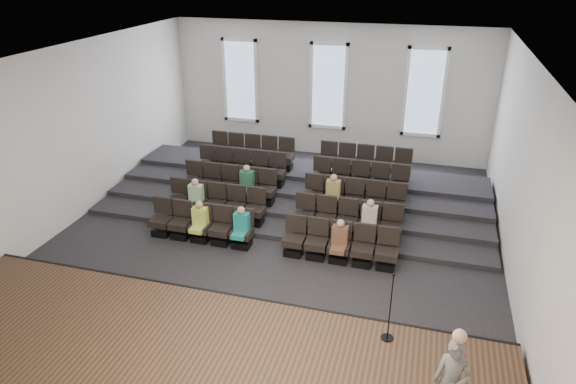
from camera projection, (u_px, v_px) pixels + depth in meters
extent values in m
plane|color=black|center=(274.00, 239.00, 14.23)|extent=(14.00, 14.00, 0.00)
cube|color=white|center=(272.00, 56.00, 12.12)|extent=(12.00, 14.00, 0.02)
cube|color=silver|center=(328.00, 91.00, 19.31)|extent=(12.00, 0.04, 5.00)
cube|color=silver|center=(122.00, 330.00, 7.05)|extent=(12.00, 0.04, 5.00)
cube|color=silver|center=(72.00, 135.00, 14.66)|extent=(0.04, 14.00, 5.00)
cube|color=silver|center=(525.00, 181.00, 11.69)|extent=(0.04, 14.00, 5.00)
cube|color=#48351F|center=(194.00, 359.00, 9.68)|extent=(11.80, 3.60, 0.50)
cube|color=black|center=(229.00, 303.00, 11.22)|extent=(11.80, 0.06, 0.52)
cube|color=black|center=(296.00, 202.00, 16.23)|extent=(11.80, 4.80, 0.15)
cube|color=black|center=(300.00, 193.00, 16.66)|extent=(11.80, 3.75, 0.30)
cube|color=black|center=(304.00, 184.00, 17.08)|extent=(11.80, 2.70, 0.45)
cube|color=black|center=(308.00, 176.00, 17.51)|extent=(11.80, 1.65, 0.60)
cube|color=black|center=(162.00, 231.00, 14.44)|extent=(0.47, 0.43, 0.20)
cube|color=black|center=(161.00, 222.00, 14.31)|extent=(0.55, 0.50, 0.19)
cube|color=black|center=(163.00, 205.00, 14.32)|extent=(0.55, 0.08, 0.50)
cube|color=black|center=(181.00, 234.00, 14.29)|extent=(0.47, 0.43, 0.20)
cube|color=black|center=(180.00, 225.00, 14.16)|extent=(0.55, 0.50, 0.19)
cube|color=black|center=(183.00, 208.00, 14.17)|extent=(0.55, 0.08, 0.50)
cube|color=black|center=(201.00, 237.00, 14.14)|extent=(0.47, 0.43, 0.20)
cube|color=black|center=(200.00, 227.00, 14.01)|extent=(0.55, 0.50, 0.19)
cube|color=black|center=(203.00, 211.00, 14.02)|extent=(0.55, 0.08, 0.50)
cube|color=black|center=(221.00, 240.00, 13.99)|extent=(0.47, 0.43, 0.20)
cube|color=black|center=(221.00, 230.00, 13.86)|extent=(0.55, 0.50, 0.19)
cube|color=black|center=(223.00, 213.00, 13.87)|extent=(0.55, 0.08, 0.50)
cube|color=black|center=(242.00, 243.00, 13.85)|extent=(0.47, 0.43, 0.20)
cube|color=black|center=(242.00, 233.00, 13.72)|extent=(0.55, 0.50, 0.19)
cube|color=black|center=(244.00, 216.00, 13.73)|extent=(0.55, 0.08, 0.50)
cube|color=black|center=(294.00, 251.00, 13.49)|extent=(0.47, 0.43, 0.20)
cube|color=black|center=(294.00, 241.00, 13.36)|extent=(0.55, 0.50, 0.19)
cube|color=black|center=(296.00, 223.00, 13.37)|extent=(0.55, 0.08, 0.50)
cube|color=black|center=(316.00, 254.00, 13.34)|extent=(0.47, 0.43, 0.20)
cube|color=black|center=(316.00, 244.00, 13.21)|extent=(0.55, 0.50, 0.19)
cube|color=black|center=(318.00, 226.00, 13.22)|extent=(0.55, 0.08, 0.50)
cube|color=black|center=(339.00, 258.00, 13.19)|extent=(0.47, 0.43, 0.20)
cube|color=black|center=(339.00, 247.00, 13.06)|extent=(0.55, 0.50, 0.19)
cube|color=black|center=(341.00, 229.00, 13.07)|extent=(0.55, 0.08, 0.50)
cube|color=black|center=(362.00, 261.00, 13.04)|extent=(0.47, 0.43, 0.20)
cube|color=black|center=(363.00, 251.00, 12.91)|extent=(0.55, 0.50, 0.19)
cube|color=black|center=(365.00, 232.00, 12.92)|extent=(0.55, 0.08, 0.50)
cube|color=black|center=(386.00, 265.00, 12.90)|extent=(0.47, 0.43, 0.20)
cube|color=black|center=(387.00, 254.00, 12.77)|extent=(0.55, 0.50, 0.19)
cube|color=black|center=(389.00, 236.00, 12.78)|extent=(0.55, 0.08, 0.50)
cube|color=black|center=(179.00, 210.00, 15.29)|extent=(0.47, 0.43, 0.20)
cube|color=black|center=(178.00, 201.00, 15.16)|extent=(0.55, 0.50, 0.19)
cube|color=black|center=(180.00, 186.00, 15.17)|extent=(0.55, 0.08, 0.50)
cube|color=black|center=(197.00, 213.00, 15.14)|extent=(0.47, 0.43, 0.20)
cube|color=black|center=(196.00, 204.00, 15.01)|extent=(0.55, 0.50, 0.19)
cube|color=black|center=(198.00, 188.00, 15.02)|extent=(0.55, 0.08, 0.50)
cube|color=black|center=(216.00, 215.00, 14.99)|extent=(0.47, 0.43, 0.20)
cube|color=black|center=(215.00, 206.00, 14.86)|extent=(0.55, 0.50, 0.19)
cube|color=black|center=(217.00, 190.00, 14.88)|extent=(0.55, 0.08, 0.50)
cube|color=black|center=(235.00, 218.00, 14.85)|extent=(0.47, 0.43, 0.20)
cube|color=black|center=(235.00, 209.00, 14.72)|extent=(0.55, 0.50, 0.19)
cube|color=black|center=(237.00, 193.00, 14.73)|extent=(0.55, 0.08, 0.50)
cube|color=black|center=(255.00, 221.00, 14.70)|extent=(0.47, 0.43, 0.20)
cube|color=black|center=(254.00, 211.00, 14.57)|extent=(0.55, 0.50, 0.19)
cube|color=black|center=(256.00, 195.00, 14.58)|extent=(0.55, 0.08, 0.50)
cube|color=black|center=(304.00, 227.00, 14.34)|extent=(0.47, 0.43, 0.20)
cube|color=black|center=(304.00, 218.00, 14.21)|extent=(0.55, 0.50, 0.19)
cube|color=black|center=(306.00, 201.00, 14.22)|extent=(0.55, 0.08, 0.50)
cube|color=black|center=(325.00, 230.00, 14.19)|extent=(0.47, 0.43, 0.20)
cube|color=black|center=(325.00, 220.00, 14.06)|extent=(0.55, 0.50, 0.19)
cube|color=black|center=(327.00, 204.00, 14.07)|extent=(0.55, 0.08, 0.50)
cube|color=black|center=(346.00, 233.00, 14.05)|extent=(0.47, 0.43, 0.20)
cube|color=black|center=(347.00, 223.00, 13.91)|extent=(0.55, 0.50, 0.19)
cube|color=black|center=(349.00, 206.00, 13.93)|extent=(0.55, 0.08, 0.50)
cube|color=black|center=(368.00, 236.00, 13.90)|extent=(0.47, 0.43, 0.20)
cube|color=black|center=(369.00, 226.00, 13.77)|extent=(0.55, 0.50, 0.19)
cube|color=black|center=(371.00, 209.00, 13.78)|extent=(0.55, 0.08, 0.50)
cube|color=black|center=(390.00, 239.00, 13.75)|extent=(0.47, 0.43, 0.20)
cube|color=black|center=(391.00, 229.00, 13.62)|extent=(0.55, 0.50, 0.19)
cube|color=black|center=(393.00, 212.00, 13.63)|extent=(0.55, 0.08, 0.50)
cube|color=black|center=(193.00, 192.00, 16.14)|extent=(0.47, 0.42, 0.20)
cube|color=black|center=(193.00, 183.00, 16.01)|extent=(0.55, 0.50, 0.19)
cube|color=black|center=(195.00, 168.00, 16.02)|extent=(0.55, 0.08, 0.50)
cube|color=black|center=(211.00, 194.00, 16.00)|extent=(0.47, 0.42, 0.20)
cube|color=black|center=(210.00, 185.00, 15.87)|extent=(0.55, 0.50, 0.19)
cube|color=black|center=(212.00, 170.00, 15.88)|extent=(0.55, 0.08, 0.50)
cube|color=black|center=(229.00, 196.00, 15.85)|extent=(0.47, 0.42, 0.20)
cube|color=black|center=(228.00, 187.00, 15.72)|extent=(0.55, 0.50, 0.19)
cube|color=black|center=(230.00, 172.00, 15.73)|extent=(0.55, 0.08, 0.50)
cube|color=black|center=(247.00, 198.00, 15.70)|extent=(0.47, 0.42, 0.20)
cube|color=black|center=(247.00, 189.00, 15.57)|extent=(0.55, 0.50, 0.19)
cube|color=black|center=(249.00, 174.00, 15.58)|extent=(0.55, 0.08, 0.50)
cube|color=black|center=(266.00, 201.00, 15.55)|extent=(0.47, 0.42, 0.20)
cube|color=black|center=(266.00, 191.00, 15.42)|extent=(0.55, 0.50, 0.19)
cube|color=black|center=(268.00, 176.00, 15.43)|extent=(0.55, 0.08, 0.50)
cube|color=black|center=(312.00, 206.00, 15.19)|extent=(0.47, 0.42, 0.20)
cube|color=black|center=(313.00, 197.00, 15.06)|extent=(0.55, 0.50, 0.19)
cube|color=black|center=(314.00, 182.00, 15.07)|extent=(0.55, 0.08, 0.50)
cube|color=black|center=(332.00, 209.00, 15.05)|extent=(0.47, 0.42, 0.20)
cube|color=black|center=(333.00, 199.00, 14.92)|extent=(0.55, 0.50, 0.19)
cube|color=black|center=(335.00, 184.00, 14.93)|extent=(0.55, 0.08, 0.50)
cube|color=black|center=(353.00, 211.00, 14.90)|extent=(0.47, 0.42, 0.20)
cube|color=black|center=(353.00, 202.00, 14.77)|extent=(0.55, 0.50, 0.19)
cube|color=black|center=(355.00, 186.00, 14.78)|extent=(0.55, 0.08, 0.50)
cube|color=black|center=(373.00, 214.00, 14.75)|extent=(0.47, 0.42, 0.20)
cube|color=black|center=(374.00, 204.00, 14.62)|extent=(0.55, 0.50, 0.19)
cube|color=black|center=(376.00, 188.00, 14.63)|extent=(0.55, 0.08, 0.50)
cube|color=black|center=(394.00, 217.00, 14.60)|extent=(0.47, 0.42, 0.20)
cube|color=black|center=(395.00, 207.00, 14.47)|extent=(0.55, 0.50, 0.19)
cube|color=black|center=(397.00, 191.00, 14.48)|extent=(0.55, 0.08, 0.50)
cube|color=black|center=(207.00, 175.00, 17.00)|extent=(0.47, 0.42, 0.20)
cube|color=black|center=(206.00, 166.00, 16.87)|extent=(0.55, 0.50, 0.19)
cube|color=black|center=(208.00, 152.00, 16.88)|extent=(0.55, 0.08, 0.50)
cube|color=black|center=(224.00, 177.00, 16.85)|extent=(0.47, 0.42, 0.20)
cube|color=black|center=(223.00, 168.00, 16.72)|extent=(0.55, 0.50, 0.19)
cube|color=black|center=(225.00, 154.00, 16.73)|extent=(0.55, 0.08, 0.50)
cube|color=black|center=(241.00, 179.00, 16.70)|extent=(0.47, 0.42, 0.20)
cube|color=black|center=(240.00, 170.00, 16.57)|extent=(0.55, 0.50, 0.19)
cube|color=black|center=(242.00, 156.00, 16.58)|extent=(0.55, 0.08, 0.50)
cube|color=black|center=(258.00, 181.00, 16.55)|extent=(0.47, 0.42, 0.20)
cube|color=black|center=(258.00, 172.00, 16.42)|extent=(0.55, 0.50, 0.19)
cube|color=black|center=(260.00, 158.00, 16.43)|extent=(0.55, 0.08, 0.50)
cube|color=black|center=(276.00, 183.00, 16.41)|extent=(0.47, 0.42, 0.20)
cube|color=black|center=(276.00, 174.00, 16.27)|extent=(0.55, 0.50, 0.19)
cube|color=black|center=(278.00, 159.00, 16.29)|extent=(0.55, 0.08, 0.50)
cube|color=black|center=(320.00, 188.00, 16.05)|extent=(0.47, 0.42, 0.20)
cube|color=black|center=(320.00, 179.00, 15.92)|extent=(0.55, 0.50, 0.19)
cube|color=black|center=(322.00, 164.00, 15.93)|extent=(0.55, 0.08, 0.50)
cube|color=black|center=(339.00, 190.00, 15.90)|extent=(0.47, 0.42, 0.20)
cube|color=black|center=(339.00, 181.00, 15.77)|extent=(0.55, 0.50, 0.19)
cube|color=black|center=(341.00, 166.00, 15.78)|extent=(0.55, 0.08, 0.50)
cube|color=black|center=(358.00, 192.00, 15.75)|extent=(0.47, 0.42, 0.20)
cube|color=black|center=(359.00, 183.00, 15.62)|extent=(0.55, 0.50, 0.19)
cube|color=black|center=(361.00, 168.00, 15.63)|extent=(0.55, 0.08, 0.50)
cube|color=black|center=(378.00, 194.00, 15.60)|extent=(0.47, 0.42, 0.20)
cube|color=black|center=(379.00, 185.00, 15.47)|extent=(0.55, 0.50, 0.19)
cube|color=black|center=(381.00, 170.00, 15.48)|extent=(0.55, 0.08, 0.50)
cube|color=black|center=(398.00, 197.00, 15.46)|extent=(0.47, 0.42, 0.20)
cube|color=black|center=(399.00, 187.00, 15.33)|extent=(0.55, 0.50, 0.19)
cube|color=black|center=(401.00, 172.00, 15.34)|extent=(0.55, 0.08, 0.50)
cube|color=black|center=(219.00, 159.00, 17.85)|extent=(0.47, 0.42, 0.20)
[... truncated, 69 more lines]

